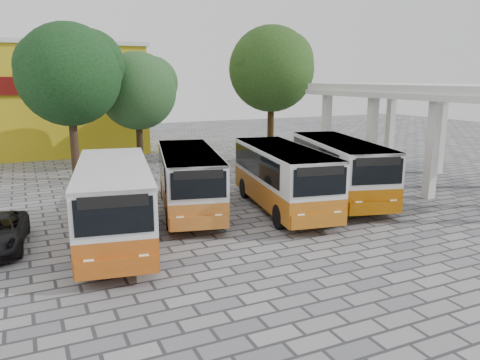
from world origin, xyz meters
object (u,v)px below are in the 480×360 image
bus_far_left (114,198)px  bus_far_right (340,166)px  bus_centre_left (189,177)px  bus_centre_right (283,174)px

bus_far_left → bus_far_right: bus_far_right is taller
bus_centre_left → bus_centre_right: 4.10m
bus_far_left → bus_far_right: size_ratio=0.98×
bus_centre_right → bus_far_right: size_ratio=0.96×
bus_centre_right → bus_far_right: bus_far_right is taller
bus_far_left → bus_centre_left: bearing=46.2°
bus_far_right → bus_far_left: bearing=-156.2°
bus_centre_left → bus_far_right: bearing=5.1°
bus_far_left → bus_centre_right: size_ratio=1.02×
bus_far_left → bus_far_right: (10.84, 1.66, 0.01)m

